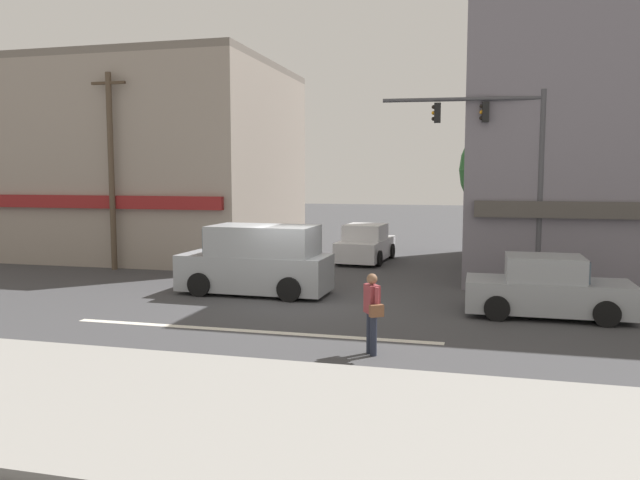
{
  "coord_description": "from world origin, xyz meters",
  "views": [
    {
      "loc": [
        5.14,
        -16.95,
        3.64
      ],
      "look_at": [
        0.31,
        2.0,
        1.6
      ],
      "focal_mm": 35.0,
      "sensor_mm": 36.0,
      "label": 1
    }
  ],
  "objects_px": {
    "pedestrian_foreground_with_bag": "(372,309)",
    "sedan_crossing_leftbound": "(366,245)",
    "van_crossing_center": "(258,261)",
    "sedan_approaching_near": "(547,289)",
    "utility_pole_near_left": "(111,168)",
    "traffic_light_mast": "(508,157)",
    "street_tree": "(517,170)"
  },
  "relations": [
    {
      "from": "van_crossing_center",
      "to": "pedestrian_foreground_with_bag",
      "type": "xyz_separation_m",
      "value": [
        4.51,
        -5.66,
        -0.05
      ]
    },
    {
      "from": "utility_pole_near_left",
      "to": "van_crossing_center",
      "type": "distance_m",
      "value": 8.32
    },
    {
      "from": "pedestrian_foreground_with_bag",
      "to": "van_crossing_center",
      "type": "bearing_deg",
      "value": 128.57
    },
    {
      "from": "traffic_light_mast",
      "to": "sedan_crossing_leftbound",
      "type": "distance_m",
      "value": 8.7
    },
    {
      "from": "van_crossing_center",
      "to": "pedestrian_foreground_with_bag",
      "type": "height_order",
      "value": "van_crossing_center"
    },
    {
      "from": "traffic_light_mast",
      "to": "van_crossing_center",
      "type": "distance_m",
      "value": 8.29
    },
    {
      "from": "sedan_crossing_leftbound",
      "to": "sedan_approaching_near",
      "type": "distance_m",
      "value": 11.05
    },
    {
      "from": "sedan_crossing_leftbound",
      "to": "pedestrian_foreground_with_bag",
      "type": "distance_m",
      "value": 13.83
    },
    {
      "from": "street_tree",
      "to": "traffic_light_mast",
      "type": "relative_size",
      "value": 0.95
    },
    {
      "from": "street_tree",
      "to": "pedestrian_foreground_with_bag",
      "type": "xyz_separation_m",
      "value": [
        -3.34,
        -11.17,
        -2.87
      ]
    },
    {
      "from": "van_crossing_center",
      "to": "sedan_approaching_near",
      "type": "relative_size",
      "value": 1.13
    },
    {
      "from": "utility_pole_near_left",
      "to": "sedan_crossing_leftbound",
      "type": "relative_size",
      "value": 1.78
    },
    {
      "from": "utility_pole_near_left",
      "to": "sedan_approaching_near",
      "type": "xyz_separation_m",
      "value": [
        15.38,
        -4.39,
        -3.18
      ]
    },
    {
      "from": "utility_pole_near_left",
      "to": "pedestrian_foreground_with_bag",
      "type": "xyz_separation_m",
      "value": [
        11.59,
        -8.94,
        -2.94
      ]
    },
    {
      "from": "street_tree",
      "to": "sedan_crossing_leftbound",
      "type": "bearing_deg",
      "value": 157.68
    },
    {
      "from": "street_tree",
      "to": "pedestrian_foreground_with_bag",
      "type": "height_order",
      "value": "street_tree"
    },
    {
      "from": "traffic_light_mast",
      "to": "sedan_approaching_near",
      "type": "relative_size",
      "value": 1.51
    },
    {
      "from": "street_tree",
      "to": "traffic_light_mast",
      "type": "distance_m",
      "value": 3.49
    },
    {
      "from": "pedestrian_foreground_with_bag",
      "to": "sedan_approaching_near",
      "type": "bearing_deg",
      "value": 50.2
    },
    {
      "from": "street_tree",
      "to": "utility_pole_near_left",
      "type": "distance_m",
      "value": 15.09
    },
    {
      "from": "street_tree",
      "to": "utility_pole_near_left",
      "type": "xyz_separation_m",
      "value": [
        -14.93,
        -2.24,
        0.07
      ]
    },
    {
      "from": "pedestrian_foreground_with_bag",
      "to": "sedan_crossing_leftbound",
      "type": "bearing_deg",
      "value": 100.64
    },
    {
      "from": "van_crossing_center",
      "to": "street_tree",
      "type": "bearing_deg",
      "value": 35.11
    },
    {
      "from": "sedan_approaching_near",
      "to": "pedestrian_foreground_with_bag",
      "type": "relative_size",
      "value": 2.46
    },
    {
      "from": "utility_pole_near_left",
      "to": "traffic_light_mast",
      "type": "height_order",
      "value": "utility_pole_near_left"
    },
    {
      "from": "street_tree",
      "to": "traffic_light_mast",
      "type": "bearing_deg",
      "value": -97.96
    },
    {
      "from": "traffic_light_mast",
      "to": "sedan_crossing_leftbound",
      "type": "relative_size",
      "value": 1.47
    },
    {
      "from": "van_crossing_center",
      "to": "sedan_approaching_near",
      "type": "xyz_separation_m",
      "value": [
        8.3,
        -1.1,
        -0.29
      ]
    },
    {
      "from": "sedan_approaching_near",
      "to": "traffic_light_mast",
      "type": "bearing_deg",
      "value": 106.38
    },
    {
      "from": "street_tree",
      "to": "van_crossing_center",
      "type": "relative_size",
      "value": 1.26
    },
    {
      "from": "utility_pole_near_left",
      "to": "sedan_crossing_leftbound",
      "type": "bearing_deg",
      "value": 27.27
    },
    {
      "from": "sedan_approaching_near",
      "to": "van_crossing_center",
      "type": "bearing_deg",
      "value": 172.43
    }
  ]
}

